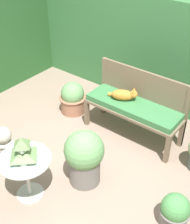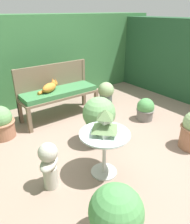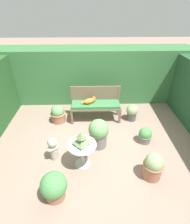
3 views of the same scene
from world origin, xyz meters
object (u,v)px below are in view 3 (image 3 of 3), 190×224
(garden_bench, at_px, (96,106))
(potted_plant_patio_mid, at_px, (99,133))
(potted_plant_hedge_corner, at_px, (54,187))
(potted_plant_bench_left, at_px, (153,166))
(cat, at_px, (90,101))
(potted_plant_path_edge, at_px, (145,135))
(potted_plant_table_near, at_px, (132,112))
(garden_bust, at_px, (53,147))
(patio_table, at_px, (82,149))
(pagoda_birdhouse, at_px, (82,140))
(potted_plant_bench_right, at_px, (58,114))

(garden_bench, relative_size, potted_plant_patio_mid, 1.93)
(potted_plant_patio_mid, height_order, potted_plant_hedge_corner, potted_plant_patio_mid)
(potted_plant_patio_mid, relative_size, potted_plant_hedge_corner, 1.30)
(potted_plant_bench_left, relative_size, potted_plant_hedge_corner, 1.02)
(potted_plant_bench_left, distance_m, potted_plant_hedge_corner, 1.90)
(cat, distance_m, potted_plant_bench_left, 2.42)
(potted_plant_path_edge, relative_size, potted_plant_hedge_corner, 0.73)
(potted_plant_table_near, bearing_deg, potted_plant_hedge_corner, -127.99)
(potted_plant_path_edge, bearing_deg, potted_plant_bench_left, -97.50)
(potted_plant_hedge_corner, bearing_deg, potted_plant_path_edge, 35.34)
(potted_plant_bench_left, bearing_deg, garden_bust, 165.34)
(potted_plant_patio_mid, height_order, potted_plant_table_near, potted_plant_patio_mid)
(cat, distance_m, patio_table, 1.73)
(pagoda_birdhouse, bearing_deg, potted_plant_bench_right, 114.77)
(pagoda_birdhouse, relative_size, potted_plant_bench_right, 0.57)
(patio_table, distance_m, potted_plant_hedge_corner, 0.88)
(potted_plant_bench_right, relative_size, potted_plant_table_near, 1.07)
(potted_plant_table_near, height_order, potted_plant_hedge_corner, potted_plant_hedge_corner)
(garden_bust, relative_size, potted_plant_patio_mid, 0.79)
(potted_plant_bench_right, height_order, potted_plant_path_edge, potted_plant_bench_right)
(patio_table, xyz_separation_m, potted_plant_bench_left, (1.39, -0.34, -0.16))
(garden_bench, xyz_separation_m, potted_plant_bench_right, (-1.09, -0.07, -0.22))
(patio_table, height_order, pagoda_birdhouse, pagoda_birdhouse)
(potted_plant_bench_right, xyz_separation_m, potted_plant_bench_left, (2.15, -1.99, 0.04))
(garden_bench, height_order, potted_plant_bench_left, potted_plant_bench_left)
(garden_bench, height_order, patio_table, patio_table)
(patio_table, height_order, potted_plant_table_near, patio_table)
(potted_plant_path_edge, distance_m, potted_plant_hedge_corner, 2.45)
(garden_bust, relative_size, potted_plant_path_edge, 1.41)
(pagoda_birdhouse, height_order, potted_plant_path_edge, pagoda_birdhouse)
(patio_table, bearing_deg, potted_plant_bench_left, -13.89)
(cat, relative_size, patio_table, 0.72)
(pagoda_birdhouse, distance_m, potted_plant_path_edge, 1.74)
(garden_bust, xyz_separation_m, potted_plant_patio_mid, (1.00, 0.40, 0.06))
(potted_plant_bench_right, distance_m, potted_plant_patio_mid, 1.55)
(potted_plant_table_near, distance_m, potted_plant_hedge_corner, 3.03)
(potted_plant_patio_mid, bearing_deg, potted_plant_bench_left, -42.18)
(garden_bust, xyz_separation_m, potted_plant_table_near, (2.03, 1.47, -0.07))
(cat, bearing_deg, potted_plant_bench_left, -85.57)
(garden_bench, bearing_deg, garden_bust, -122.36)
(potted_plant_bench_right, bearing_deg, potted_plant_path_edge, -22.78)
(cat, xyz_separation_m, potted_plant_hedge_corner, (-0.63, -2.45, -0.35))
(patio_table, xyz_separation_m, potted_plant_hedge_corner, (-0.47, -0.73, -0.17))
(garden_bench, relative_size, cat, 3.30)
(potted_plant_bench_right, bearing_deg, potted_plant_bench_left, -42.75)
(patio_table, xyz_separation_m, garden_bust, (-0.63, 0.19, -0.12))
(garden_bust, bearing_deg, cat, 21.39)
(potted_plant_path_edge, relative_size, potted_plant_table_near, 0.84)
(garden_bust, xyz_separation_m, potted_plant_bench_left, (2.02, -0.53, -0.04))
(cat, height_order, patio_table, cat)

